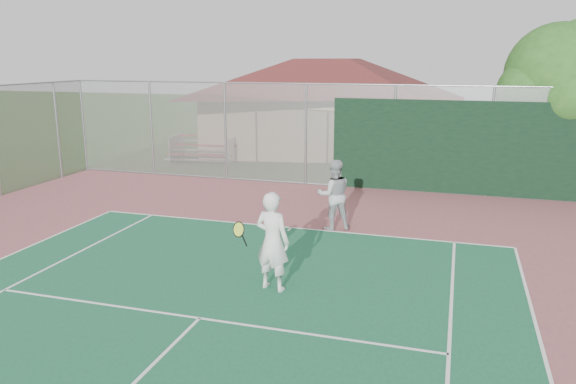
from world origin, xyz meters
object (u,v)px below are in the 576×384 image
object	(u,v)px
clubhouse	(328,95)
player_grey_back	(334,195)
player_white_front	(272,242)
bleachers	(204,148)
tree	(561,79)

from	to	relation	value
clubhouse	player_grey_back	size ratio (longest dim) A/B	7.14
clubhouse	player_grey_back	bearing A→B (deg)	-86.29
clubhouse	player_white_front	xyz separation A→B (m)	(2.82, -16.76, -1.63)
player_grey_back	bleachers	bearing A→B (deg)	-71.94
clubhouse	player_grey_back	world-z (taller)	clubhouse
player_grey_back	tree	bearing A→B (deg)	-157.50
player_white_front	player_grey_back	xyz separation A→B (m)	(0.28, 4.15, -0.05)
tree	player_white_front	world-z (taller)	tree
clubhouse	bleachers	distance (m)	6.59
bleachers	player_white_front	world-z (taller)	player_white_front
tree	player_grey_back	bearing A→B (deg)	-132.90
bleachers	tree	xyz separation A→B (m)	(13.51, -1.67, 3.12)
player_grey_back	clubhouse	bearing A→B (deg)	-100.76
bleachers	tree	bearing A→B (deg)	-13.19
tree	player_grey_back	world-z (taller)	tree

